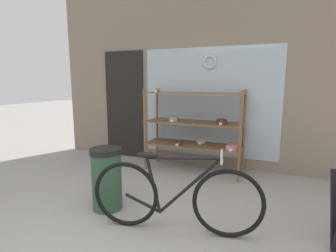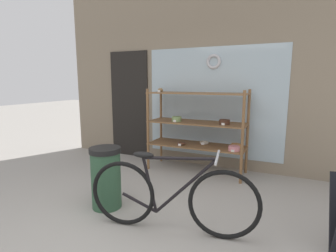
{
  "view_description": "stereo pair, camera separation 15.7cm",
  "coord_description": "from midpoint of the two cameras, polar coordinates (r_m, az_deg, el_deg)",
  "views": [
    {
      "loc": [
        1.27,
        -1.61,
        1.52
      ],
      "look_at": [
        0.02,
        1.46,
        0.95
      ],
      "focal_mm": 28.0,
      "sensor_mm": 36.0,
      "label": 1
    },
    {
      "loc": [
        1.42,
        -1.55,
        1.52
      ],
      "look_at": [
        0.02,
        1.46,
        0.95
      ],
      "focal_mm": 28.0,
      "sensor_mm": 36.0,
      "label": 2
    }
  ],
  "objects": [
    {
      "name": "storefront_facade",
      "position": [
        4.77,
        8.19,
        11.69
      ],
      "size": [
        5.74,
        0.13,
        3.48
      ],
      "color": "gray",
      "rests_on": "ground_plane"
    },
    {
      "name": "display_case",
      "position": [
        4.39,
        7.68,
        0.44
      ],
      "size": [
        1.63,
        0.55,
        1.4
      ],
      "color": "brown",
      "rests_on": "ground_plane"
    },
    {
      "name": "bicycle",
      "position": [
        2.73,
        2.22,
        -15.13
      ],
      "size": [
        1.73,
        0.49,
        0.83
      ],
      "rotation": [
        0.0,
        0.0,
        0.18
      ],
      "color": "black",
      "rests_on": "ground_plane"
    },
    {
      "name": "trash_bin",
      "position": [
        3.28,
        -12.0,
        -10.48
      ],
      "size": [
        0.37,
        0.37,
        0.74
      ],
      "color": "#2D5138",
      "rests_on": "ground_plane"
    }
  ]
}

